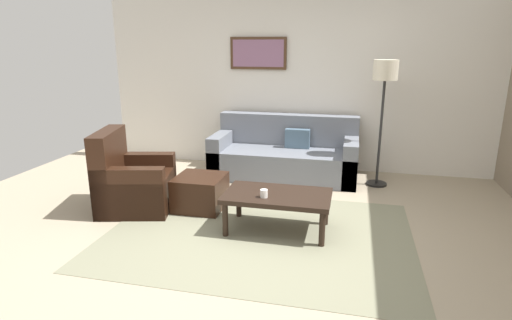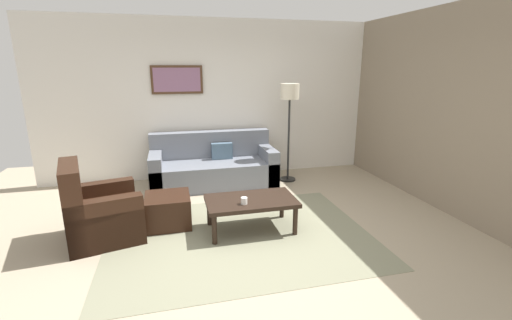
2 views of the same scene
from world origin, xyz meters
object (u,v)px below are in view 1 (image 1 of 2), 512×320
coffee_table (277,198)px  framed_artwork (258,53)px  lamp_standing (385,83)px  ottoman (200,192)px  cup (264,193)px  couch_main (285,156)px  armchair_leather (130,184)px

coffee_table → framed_artwork: 2.86m
lamp_standing → coffee_table: bearing=-121.8°
ottoman → cup: cup is taller
ottoman → cup: bearing=-30.8°
lamp_standing → couch_main: bearing=172.4°
ottoman → lamp_standing: bearing=33.2°
armchair_leather → coffee_table: armchair_leather is taller
couch_main → lamp_standing: (1.32, -0.18, 1.11)m
lamp_standing → framed_artwork: framed_artwork is taller
couch_main → lamp_standing: 1.74m
couch_main → cup: couch_main is taller
ottoman → cup: size_ratio=6.83×
armchair_leather → lamp_standing: (2.90, 1.57, 1.10)m
couch_main → framed_artwork: size_ratio=2.41×
armchair_leather → framed_artwork: size_ratio=1.11×
lamp_standing → framed_artwork: 1.97m
ottoman → armchair_leather: bearing=-166.3°
ottoman → framed_artwork: (0.26, 1.97, 1.57)m
ottoman → lamp_standing: lamp_standing is taller
coffee_table → framed_artwork: bearing=107.5°
couch_main → ottoman: size_ratio=3.75×
lamp_standing → cup: bearing=-122.4°
cup → lamp_standing: 2.45m
armchair_leather → cup: bearing=-11.2°
armchair_leather → ottoman: 0.83m
coffee_table → lamp_standing: bearing=58.2°
coffee_table → cup: bearing=-129.9°
couch_main → ottoman: bearing=-116.6°
couch_main → framed_artwork: (-0.52, 0.43, 1.47)m
coffee_table → armchair_leather: bearing=173.8°
armchair_leather → framed_artwork: 2.82m
cup → framed_artwork: bearing=104.2°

